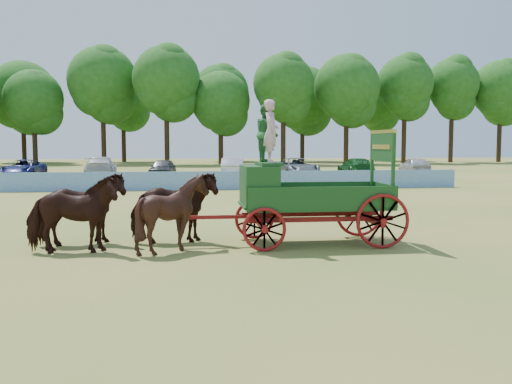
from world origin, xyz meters
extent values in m
plane|color=olive|center=(0.00, 0.00, 0.00)|extent=(160.00, 160.00, 0.00)
imported|color=black|center=(-6.76, -0.05, 0.95)|extent=(2.26, 1.06, 1.89)
imported|color=black|center=(-6.76, 1.05, 0.95)|extent=(2.42, 1.55, 1.89)
imported|color=black|center=(-4.36, -0.05, 0.95)|extent=(1.85, 1.67, 1.90)
imported|color=black|center=(-4.36, 1.05, 0.95)|extent=(2.35, 1.28, 1.89)
cube|color=maroon|center=(-2.16, 0.50, 0.60)|extent=(0.12, 2.00, 0.12)
cube|color=maroon|center=(0.84, 0.50, 0.60)|extent=(0.12, 2.00, 0.12)
cube|color=maroon|center=(-0.66, -0.05, 0.72)|extent=(3.80, 0.10, 0.12)
cube|color=maroon|center=(-0.66, 1.05, 0.72)|extent=(3.80, 0.10, 0.12)
cube|color=maroon|center=(-3.06, 0.50, 0.75)|extent=(2.80, 0.09, 0.09)
cube|color=#1C4B19|center=(-0.66, 0.50, 1.00)|extent=(3.80, 1.80, 0.10)
cube|color=#1C4B19|center=(-0.66, -0.38, 1.30)|extent=(3.80, 0.06, 0.55)
cube|color=#1C4B19|center=(-0.66, 1.38, 1.30)|extent=(3.80, 0.06, 0.55)
cube|color=#1C4B19|center=(1.22, 0.50, 1.30)|extent=(0.06, 1.80, 0.55)
cube|color=#1C4B19|center=(-2.16, 0.50, 1.55)|extent=(0.85, 1.70, 1.05)
cube|color=#1C4B19|center=(-1.91, 0.50, 2.12)|extent=(0.55, 1.50, 0.08)
cube|color=#1C4B19|center=(-2.54, 0.50, 1.35)|extent=(0.10, 1.60, 0.65)
cube|color=#1C4B19|center=(-2.36, 0.50, 1.05)|extent=(0.55, 1.60, 0.06)
cube|color=#1C4B19|center=(1.14, -0.30, 1.95)|extent=(0.08, 0.08, 1.80)
cube|color=#1C4B19|center=(1.14, 1.30, 1.95)|extent=(0.08, 0.08, 1.80)
cube|color=#1C4B19|center=(1.14, 0.50, 2.55)|extent=(0.07, 1.75, 0.75)
cube|color=gold|center=(1.14, 0.50, 2.95)|extent=(0.08, 1.80, 0.09)
cube|color=gold|center=(1.10, 0.50, 2.55)|extent=(0.02, 1.30, 0.12)
torus|color=maroon|center=(-2.16, -0.45, 0.55)|extent=(1.09, 0.09, 1.09)
torus|color=maroon|center=(-2.16, 1.45, 0.55)|extent=(1.09, 0.09, 1.09)
torus|color=maroon|center=(0.84, -0.45, 0.70)|extent=(1.39, 0.09, 1.39)
torus|color=maroon|center=(0.84, 1.45, 0.70)|extent=(1.39, 0.09, 1.39)
imported|color=#D3A1B5|center=(-1.91, 0.15, 2.95)|extent=(0.38, 0.58, 1.58)
imported|color=#276A30|center=(-1.91, 0.85, 2.91)|extent=(0.57, 0.73, 1.51)
cube|color=#2064AE|center=(-1.00, 18.00, 0.53)|extent=(26.00, 0.08, 1.05)
imported|color=navy|center=(-15.86, 30.52, 0.69)|extent=(2.57, 5.11, 1.39)
imported|color=silver|center=(-10.27, 30.86, 0.79)|extent=(2.54, 5.57, 1.58)
imported|color=#333338|center=(-5.54, 29.50, 0.71)|extent=(2.24, 4.37, 1.42)
imported|color=silver|center=(-0.25, 29.09, 0.75)|extent=(2.17, 4.74, 1.51)
imported|color=slate|center=(4.63, 28.82, 0.74)|extent=(3.05, 5.56, 1.48)
imported|color=#144C1E|center=(9.78, 30.22, 0.71)|extent=(2.03, 4.89, 1.41)
imported|color=#B2B2B7|center=(14.80, 30.46, 0.74)|extent=(2.29, 4.55, 1.49)
cylinder|color=#382314|center=(-21.89, 58.93, 2.16)|extent=(0.60, 0.60, 4.31)
sphere|color=#1B4D14|center=(-21.89, 58.93, 7.94)|extent=(7.15, 7.15, 7.15)
cylinder|color=#382314|center=(-13.64, 58.72, 2.78)|extent=(0.60, 0.60, 5.56)
sphere|color=#1B4D14|center=(-13.64, 58.72, 10.25)|extent=(8.50, 8.50, 8.50)
cylinder|color=#382314|center=(-5.80, 55.30, 2.77)|extent=(0.60, 0.60, 5.54)
sphere|color=#1B4D14|center=(-5.80, 55.30, 10.20)|extent=(8.02, 8.02, 8.02)
cylinder|color=#382314|center=(0.76, 56.61, 2.11)|extent=(0.60, 0.60, 4.22)
sphere|color=#1B4D14|center=(0.76, 56.61, 7.77)|extent=(7.28, 7.28, 7.28)
cylinder|color=#382314|center=(8.19, 54.31, 2.62)|extent=(0.60, 0.60, 5.25)
sphere|color=#1B4D14|center=(8.19, 54.31, 9.67)|extent=(7.36, 7.36, 7.36)
cylinder|color=#382314|center=(16.28, 55.06, 2.57)|extent=(0.60, 0.60, 5.15)
sphere|color=#1B4D14|center=(16.28, 55.06, 9.48)|extent=(8.13, 8.13, 8.13)
cylinder|color=#382314|center=(24.64, 57.16, 2.79)|extent=(0.60, 0.60, 5.58)
sphere|color=#1B4D14|center=(24.64, 57.16, 10.27)|extent=(7.24, 7.24, 7.24)
cylinder|color=#382314|center=(31.88, 58.68, 2.83)|extent=(0.60, 0.60, 5.66)
sphere|color=#1B4D14|center=(31.88, 58.68, 10.43)|extent=(6.92, 6.92, 6.92)
cylinder|color=#382314|center=(38.90, 58.86, 2.69)|extent=(0.60, 0.60, 5.37)
sphere|color=#1B4D14|center=(38.90, 58.86, 9.89)|extent=(7.82, 7.82, 7.82)
cylinder|color=#382314|center=(-24.99, 65.90, 2.43)|extent=(0.60, 0.60, 4.85)
sphere|color=#1B4D14|center=(-24.99, 65.90, 8.94)|extent=(9.15, 9.15, 9.15)
cylinder|color=#382314|center=(-11.97, 66.70, 2.42)|extent=(0.60, 0.60, 4.84)
sphere|color=#1B4D14|center=(-11.97, 66.70, 8.91)|extent=(7.75, 7.75, 7.75)
cylinder|color=#382314|center=(1.54, 67.92, 2.63)|extent=(0.60, 0.60, 5.27)
sphere|color=#1B4D14|center=(1.54, 67.92, 9.71)|extent=(8.20, 8.20, 8.20)
cylinder|color=#382314|center=(12.84, 64.95, 2.40)|extent=(0.60, 0.60, 4.80)
sphere|color=#1B4D14|center=(12.84, 64.95, 8.84)|extent=(9.04, 9.04, 9.04)
cylinder|color=#382314|center=(24.20, 66.66, 2.39)|extent=(0.60, 0.60, 4.77)
sphere|color=#1B4D14|center=(24.20, 66.66, 8.79)|extent=(7.64, 7.64, 7.64)
camera|label=1|loc=(-4.17, -14.06, 2.67)|focal=40.00mm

